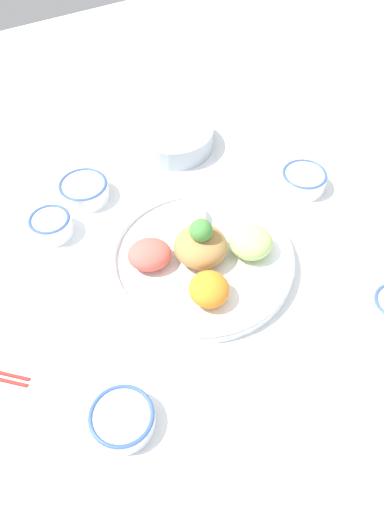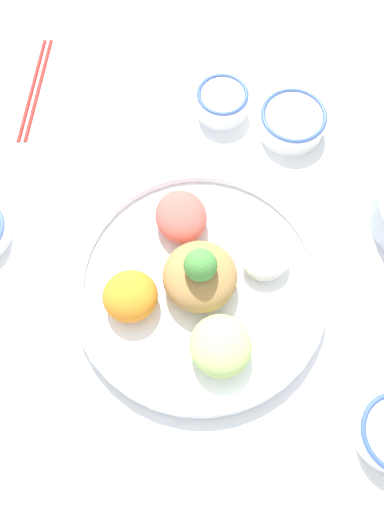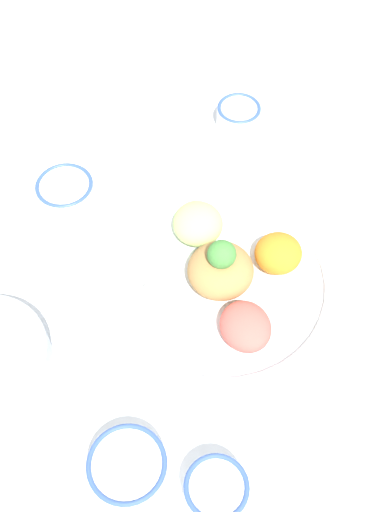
{
  "view_description": "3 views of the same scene",
  "coord_description": "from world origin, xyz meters",
  "px_view_note": "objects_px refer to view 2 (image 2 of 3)",
  "views": [
    {
      "loc": [
        -0.54,
        0.34,
        0.81
      ],
      "look_at": [
        -0.02,
        0.05,
        0.08
      ],
      "focal_mm": 35.0,
      "sensor_mm": 36.0,
      "label": 1
    },
    {
      "loc": [
        -0.14,
        -0.17,
        0.73
      ],
      "look_at": [
        0.01,
        0.03,
        0.08
      ],
      "focal_mm": 35.0,
      "sensor_mm": 36.0,
      "label": 2
    },
    {
      "loc": [
        0.39,
        0.36,
        0.87
      ],
      "look_at": [
        0.04,
        -0.03,
        0.08
      ],
      "focal_mm": 42.0,
      "sensor_mm": 36.0,
      "label": 3
    }
  ],
  "objects_px": {
    "sauce_bowl_red": "(292,121)",
    "rice_bowl_plain": "(222,101)",
    "salad_platter": "(198,283)",
    "chopsticks_pair_near": "(36,88)"
  },
  "relations": [
    {
      "from": "salad_platter",
      "to": "rice_bowl_plain",
      "type": "relative_size",
      "value": 4.32
    },
    {
      "from": "salad_platter",
      "to": "rice_bowl_plain",
      "type": "xyz_separation_m",
      "value": [
        0.23,
        0.24,
        -0.0
      ]
    },
    {
      "from": "salad_platter",
      "to": "chopsticks_pair_near",
      "type": "relative_size",
      "value": 2.17
    },
    {
      "from": "rice_bowl_plain",
      "to": "salad_platter",
      "type": "bearing_deg",
      "value": -134.62
    },
    {
      "from": "salad_platter",
      "to": "rice_bowl_plain",
      "type": "distance_m",
      "value": 0.33
    },
    {
      "from": "chopsticks_pair_near",
      "to": "salad_platter",
      "type": "bearing_deg",
      "value": 43.12
    },
    {
      "from": "sauce_bowl_red",
      "to": "rice_bowl_plain",
      "type": "bearing_deg",
      "value": 123.9
    },
    {
      "from": "salad_platter",
      "to": "chopsticks_pair_near",
      "type": "bearing_deg",
      "value": 90.34
    },
    {
      "from": "rice_bowl_plain",
      "to": "chopsticks_pair_near",
      "type": "height_order",
      "value": "rice_bowl_plain"
    },
    {
      "from": "sauce_bowl_red",
      "to": "rice_bowl_plain",
      "type": "distance_m",
      "value": 0.12
    }
  ]
}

